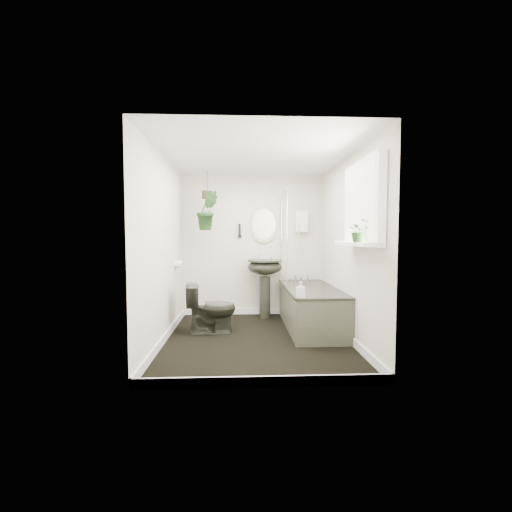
{
  "coord_description": "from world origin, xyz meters",
  "views": [
    {
      "loc": [
        -0.2,
        -4.27,
        1.31
      ],
      "look_at": [
        0.0,
        0.15,
        1.05
      ],
      "focal_mm": 24.0,
      "sensor_mm": 36.0,
      "label": 1
    }
  ],
  "objects": [
    {
      "name": "wall_right",
      "position": [
        1.16,
        0.0,
        1.15
      ],
      "size": [
        0.02,
        2.8,
        2.3
      ],
      "primitive_type": "cube",
      "color": "white",
      "rests_on": "ground"
    },
    {
      "name": "sill_plant",
      "position": [
        0.97,
        -0.93,
        1.36
      ],
      "size": [
        0.25,
        0.23,
        0.23
      ],
      "primitive_type": "imported",
      "rotation": [
        0.0,
        0.0,
        0.29
      ],
      "color": "black",
      "rests_on": "window_sill"
    },
    {
      "name": "skirting",
      "position": [
        0.0,
        0.0,
        0.05
      ],
      "size": [
        2.3,
        2.8,
        0.1
      ],
      "primitive_type": "cube",
      "color": "white",
      "rests_on": "floor"
    },
    {
      "name": "wall_back",
      "position": [
        0.0,
        1.41,
        1.15
      ],
      "size": [
        2.3,
        0.02,
        2.3
      ],
      "primitive_type": "cube",
      "color": "white",
      "rests_on": "ground"
    },
    {
      "name": "bathtub",
      "position": [
        0.8,
        0.5,
        0.29
      ],
      "size": [
        0.72,
        1.72,
        0.58
      ],
      "primitive_type": null,
      "color": "black",
      "rests_on": "floor"
    },
    {
      "name": "oval_mirror",
      "position": [
        0.18,
        1.37,
        1.5
      ],
      "size": [
        0.46,
        0.03,
        0.62
      ],
      "primitive_type": "ellipsoid",
      "color": "beige",
      "rests_on": "wall_back"
    },
    {
      "name": "window_sill",
      "position": [
        1.02,
        -0.7,
        1.23
      ],
      "size": [
        0.18,
        1.0,
        0.04
      ],
      "primitive_type": "cube",
      "color": "white",
      "rests_on": "wall_right"
    },
    {
      "name": "toilet_roll_holder",
      "position": [
        -1.1,
        0.7,
        0.9
      ],
      "size": [
        0.11,
        0.11,
        0.11
      ],
      "primitive_type": "cylinder",
      "rotation": [
        0.0,
        1.57,
        0.0
      ],
      "color": "white",
      "rests_on": "wall_left"
    },
    {
      "name": "wall_sconce",
      "position": [
        -0.22,
        1.36,
        1.4
      ],
      "size": [
        0.04,
        0.04,
        0.22
      ],
      "primitive_type": "cylinder",
      "color": "black",
      "rests_on": "wall_back"
    },
    {
      "name": "toilet",
      "position": [
        -0.6,
        0.32,
        0.34
      ],
      "size": [
        0.7,
        0.44,
        0.67
      ],
      "primitive_type": "imported",
      "rotation": [
        0.0,
        0.0,
        1.68
      ],
      "color": "black",
      "rests_on": "floor"
    },
    {
      "name": "hanging_pot",
      "position": [
        -0.7,
        0.95,
        1.93
      ],
      "size": [
        0.16,
        0.16,
        0.12
      ],
      "primitive_type": "cylinder",
      "color": "#36291A",
      "rests_on": "ceiling"
    },
    {
      "name": "pedestal_sink",
      "position": [
        0.18,
        1.12,
        0.47
      ],
      "size": [
        0.58,
        0.51,
        0.94
      ],
      "primitive_type": null,
      "rotation": [
        0.0,
        0.0,
        0.07
      ],
      "color": "black",
      "rests_on": "floor"
    },
    {
      "name": "wall_left",
      "position": [
        -1.16,
        0.0,
        1.15
      ],
      "size": [
        0.02,
        2.8,
        2.3
      ],
      "primitive_type": "cube",
      "color": "white",
      "rests_on": "ground"
    },
    {
      "name": "soap_bottle",
      "position": [
        0.51,
        -0.29,
        0.68
      ],
      "size": [
        0.1,
        0.1,
        0.19
      ],
      "primitive_type": "imported",
      "rotation": [
        0.0,
        0.0,
        0.2
      ],
      "color": "black",
      "rests_on": "bathtub"
    },
    {
      "name": "window_blinds",
      "position": [
        1.04,
        -0.7,
        1.65
      ],
      "size": [
        0.01,
        0.86,
        0.76
      ],
      "primitive_type": "cube",
      "color": "white",
      "rests_on": "wall_right"
    },
    {
      "name": "ceiling",
      "position": [
        0.0,
        0.0,
        2.31
      ],
      "size": [
        2.3,
        2.8,
        0.02
      ],
      "primitive_type": "cube",
      "color": "white",
      "rests_on": "ground"
    },
    {
      "name": "hanging_plant",
      "position": [
        -0.7,
        0.95,
        1.69
      ],
      "size": [
        0.39,
        0.35,
        0.59
      ],
      "primitive_type": "imported",
      "rotation": [
        0.0,
        0.0,
        0.33
      ],
      "color": "black",
      "rests_on": "ceiling"
    },
    {
      "name": "window_recess",
      "position": [
        1.09,
        -0.7,
        1.65
      ],
      "size": [
        0.08,
        1.0,
        0.9
      ],
      "primitive_type": "cube",
      "color": "white",
      "rests_on": "wall_right"
    },
    {
      "name": "wall_front",
      "position": [
        0.0,
        -1.41,
        1.15
      ],
      "size": [
        2.3,
        0.02,
        2.3
      ],
      "primitive_type": "cube",
      "color": "white",
      "rests_on": "ground"
    },
    {
      "name": "floor",
      "position": [
        0.0,
        0.0,
        -0.01
      ],
      "size": [
        2.3,
        2.8,
        0.02
      ],
      "primitive_type": "cube",
      "color": "black",
      "rests_on": "ground"
    },
    {
      "name": "shower_box",
      "position": [
        0.8,
        1.34,
        1.55
      ],
      "size": [
        0.2,
        0.1,
        0.35
      ],
      "primitive_type": "cube",
      "color": "white",
      "rests_on": "wall_back"
    },
    {
      "name": "bath_screen",
      "position": [
        0.47,
        0.99,
        1.28
      ],
      "size": [
        0.04,
        0.72,
        1.4
      ],
      "primitive_type": null,
      "color": "silver",
      "rests_on": "bathtub"
    }
  ]
}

